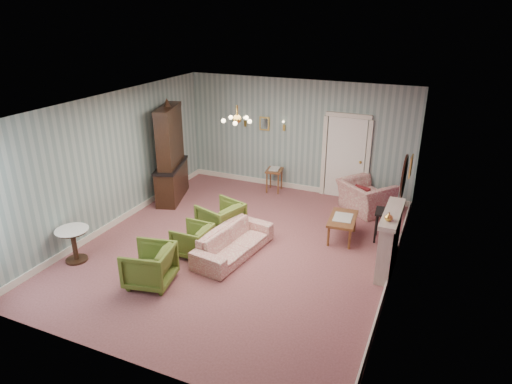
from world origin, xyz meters
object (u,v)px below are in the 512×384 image
at_px(olive_chair_a, 149,264).
at_px(side_table_black, 385,226).
at_px(olive_chair_c, 221,218).
at_px(sofa_chintz, 233,238).
at_px(wingback_chair, 366,192).
at_px(olive_chair_b, 193,239).
at_px(coffee_table, 342,228).
at_px(fireplace, 389,240).
at_px(pedestal_table, 74,245).
at_px(dresser, 170,151).

height_order(olive_chair_a, side_table_black, olive_chair_a).
height_order(olive_chair_a, olive_chair_c, olive_chair_c).
relative_size(olive_chair_a, olive_chair_c, 0.97).
height_order(sofa_chintz, wingback_chair, wingback_chair).
distance_m(olive_chair_b, coffee_table, 3.11).
relative_size(olive_chair_c, side_table_black, 1.22).
xyz_separation_m(fireplace, side_table_black, (-0.21, 1.08, -0.24)).
xyz_separation_m(olive_chair_c, side_table_black, (3.24, 1.14, -0.07)).
xyz_separation_m(wingback_chair, coffee_table, (-0.17, -1.59, -0.25)).
distance_m(olive_chair_c, pedestal_table, 2.91).
bearing_deg(coffee_table, fireplace, -37.84).
bearing_deg(olive_chair_b, pedestal_table, -59.62).
xyz_separation_m(olive_chair_c, dresser, (-2.06, 1.29, 0.84)).
relative_size(olive_chair_b, coffee_table, 0.71).
relative_size(sofa_chintz, dresser, 0.76).
distance_m(olive_chair_a, side_table_black, 4.80).
bearing_deg(pedestal_table, fireplace, 21.05).
bearing_deg(olive_chair_a, olive_chair_b, 161.02).
xyz_separation_m(coffee_table, side_table_black, (0.84, 0.26, 0.09)).
distance_m(olive_chair_c, wingback_chair, 3.56).
xyz_separation_m(olive_chair_b, fireplace, (3.58, 1.00, 0.24)).
distance_m(sofa_chintz, wingback_chair, 3.67).
bearing_deg(olive_chair_b, wingback_chair, 141.85).
height_order(olive_chair_c, coffee_table, olive_chair_c).
xyz_separation_m(olive_chair_b, coffee_table, (2.53, 1.81, -0.10)).
bearing_deg(olive_chair_c, coffee_table, 127.92).
distance_m(olive_chair_a, wingback_chair, 5.41).
xyz_separation_m(olive_chair_c, sofa_chintz, (0.61, -0.63, -0.04)).
distance_m(olive_chair_c, fireplace, 3.45).
bearing_deg(dresser, side_table_black, -20.08).
relative_size(wingback_chair, side_table_black, 1.69).
bearing_deg(olive_chair_a, wingback_chair, 136.53).
bearing_deg(fireplace, side_table_black, 101.04).
bearing_deg(side_table_black, olive_chair_a, -137.17).
xyz_separation_m(sofa_chintz, dresser, (-2.67, 1.92, 0.88)).
relative_size(olive_chair_a, olive_chair_b, 1.17).
bearing_deg(side_table_black, sofa_chintz, -146.01).
relative_size(olive_chair_a, fireplace, 0.57).
bearing_deg(sofa_chintz, side_table_black, -48.06).
bearing_deg(pedestal_table, coffee_table, 33.31).
height_order(olive_chair_a, wingback_chair, wingback_chair).
bearing_deg(coffee_table, dresser, 174.66).
relative_size(dresser, pedestal_table, 3.69).
bearing_deg(coffee_table, olive_chair_c, -159.93).
xyz_separation_m(olive_chair_a, sofa_chintz, (0.90, 1.49, -0.03)).
relative_size(fireplace, coffee_table, 1.46).
bearing_deg(olive_chair_c, dresser, -104.27).
distance_m(olive_chair_b, side_table_black, 3.96).
xyz_separation_m(olive_chair_a, olive_chair_b, (0.15, 1.19, -0.06)).
relative_size(olive_chair_b, olive_chair_c, 0.83).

